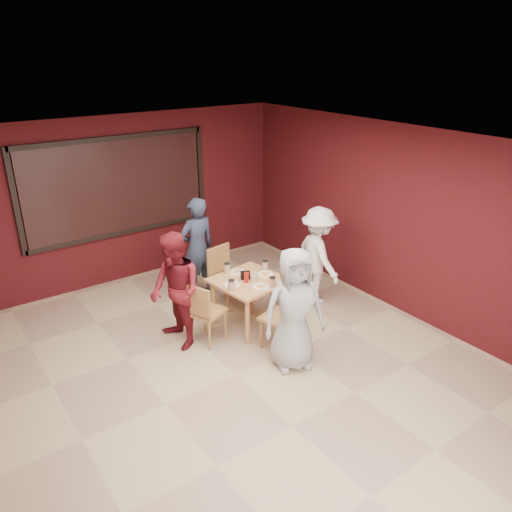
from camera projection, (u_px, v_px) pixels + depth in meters
floor at (235, 375)px, 6.23m from camera, size 7.00×7.00×0.00m
window_blinds at (117, 187)px, 8.16m from camera, size 3.00×0.02×1.50m
dining_table at (249, 285)px, 7.11m from camera, size 1.03×1.03×0.88m
chair_front at (285, 315)px, 6.58m from camera, size 0.55×0.55×0.91m
chair_back at (224, 272)px, 7.78m from camera, size 0.53×0.53×0.93m
chair_left at (203, 310)px, 6.72m from camera, size 0.56×0.56×0.90m
chair_right at (290, 278)px, 7.70m from camera, size 0.49×0.49×0.84m
diner_front at (294, 310)px, 6.13m from camera, size 0.91×0.74×1.60m
diner_back at (197, 248)px, 7.92m from camera, size 0.61×0.40×1.65m
diner_left at (175, 291)px, 6.57m from camera, size 0.63×0.80×1.61m
diner_right at (318, 255)px, 7.76m from camera, size 0.77×1.10×1.55m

